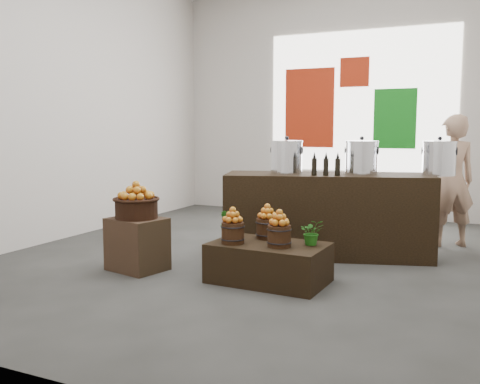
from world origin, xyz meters
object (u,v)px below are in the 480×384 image
at_px(crate, 137,244).
at_px(stock_pot_center, 361,158).
at_px(shopper, 451,181).
at_px(display_table, 269,263).
at_px(stock_pot_right, 439,159).
at_px(wicker_basket, 136,209).
at_px(stock_pot_left, 287,158).
at_px(counter, 327,215).

bearing_deg(crate, stock_pot_center, 38.72).
bearing_deg(shopper, display_table, 31.37).
distance_m(stock_pot_center, stock_pot_right, 0.89).
distance_m(crate, wicker_basket, 0.39).
distance_m(wicker_basket, stock_pot_left, 1.91).
distance_m(stock_pot_center, shopper, 1.46).
xyz_separation_m(crate, display_table, (1.47, 0.18, -0.09)).
xyz_separation_m(wicker_basket, stock_pot_right, (2.90, 1.91, 0.51)).
bearing_deg(stock_pot_right, stock_pot_center, -162.47).
bearing_deg(stock_pot_left, display_table, -77.69).
xyz_separation_m(crate, stock_pot_center, (2.06, 1.65, 0.90)).
relative_size(stock_pot_center, stock_pot_right, 1.00).
relative_size(wicker_basket, stock_pot_left, 1.22).
height_order(crate, stock_pot_left, stock_pot_left).
bearing_deg(display_table, stock_pot_right, 52.87).
bearing_deg(stock_pot_left, stock_pot_right, 17.53).
distance_m(counter, shopper, 1.81).
relative_size(crate, stock_pot_center, 1.52).
relative_size(wicker_basket, counter, 0.19).
xyz_separation_m(stock_pot_center, shopper, (0.94, 1.08, -0.32)).
xyz_separation_m(display_table, stock_pot_center, (0.58, 1.47, 0.99)).
xyz_separation_m(crate, stock_pot_right, (2.90, 1.91, 0.90)).
bearing_deg(counter, stock_pot_right, -0.00).
bearing_deg(stock_pot_right, wicker_basket, -146.56).
bearing_deg(crate, wicker_basket, 0.00).
bearing_deg(stock_pot_left, stock_pot_center, 17.53).
distance_m(stock_pot_left, stock_pot_right, 1.77).
bearing_deg(stock_pot_center, wicker_basket, -141.28).
bearing_deg(crate, shopper, 42.31).
height_order(wicker_basket, counter, counter).
height_order(stock_pot_right, shopper, shopper).
bearing_deg(crate, display_table, 6.85).
height_order(crate, display_table, crate).
xyz_separation_m(stock_pot_left, stock_pot_right, (1.69, 0.53, 0.00)).
distance_m(display_table, shopper, 3.04).
relative_size(crate, stock_pot_left, 1.52).
xyz_separation_m(crate, shopper, (2.99, 2.72, 0.57)).
bearing_deg(shopper, wicker_basket, 14.49).
relative_size(stock_pot_right, shopper, 0.22).
xyz_separation_m(display_table, stock_pot_left, (-0.26, 1.20, 0.99)).
bearing_deg(counter, stock_pot_center, 0.00).
bearing_deg(wicker_basket, stock_pot_center, 38.72).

